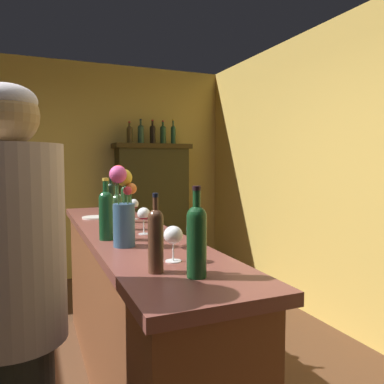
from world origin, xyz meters
TOP-DOWN VIEW (x-y plane):
  - wall_back at (0.00, 3.08)m, footprint 4.95×0.12m
  - bar_counter at (0.52, 0.38)m, footprint 0.54×2.67m
  - display_cabinet at (1.40, 2.81)m, footprint 0.99×0.36m
  - wine_bottle_pinot at (0.58, 1.31)m, footprint 0.07×0.07m
  - wine_bottle_malbec at (0.34, 0.15)m, footprint 0.08×0.08m
  - wine_bottle_rose at (0.52, -0.67)m, footprint 0.08×0.08m
  - wine_bottle_merlot at (0.40, -0.55)m, footprint 0.06×0.06m
  - wine_bottle_syrah at (0.46, 0.45)m, footprint 0.06×0.06m
  - wine_bottle_riesling at (0.58, 0.72)m, footprint 0.07×0.07m
  - wine_glass_front at (0.69, 1.54)m, footprint 0.08×0.08m
  - wine_glass_mid at (0.57, 0.23)m, footprint 0.08×0.08m
  - wine_glass_rear at (0.52, -0.42)m, footprint 0.08×0.08m
  - wine_glass_spare at (0.66, 0.83)m, footprint 0.07×0.07m
  - flower_arrangement at (0.39, -0.05)m, footprint 0.14×0.13m
  - cheese_plate at (0.40, 1.00)m, footprint 0.19×0.19m
  - display_bottle_left at (1.11, 2.81)m, footprint 0.07×0.07m
  - display_bottle_midleft at (1.26, 2.81)m, footprint 0.08×0.08m
  - display_bottle_center at (1.42, 2.81)m, footprint 0.07×0.07m
  - display_bottle_midright at (1.56, 2.81)m, footprint 0.08×0.08m
  - display_bottle_right at (1.70, 2.81)m, footprint 0.06×0.06m
  - patron_in_navy at (-0.10, -0.57)m, footprint 0.34×0.34m

SIDE VIEW (x-z plane):
  - bar_counter at x=0.52m, z-range 0.00..1.05m
  - display_cabinet at x=1.40m, z-range 0.04..1.75m
  - patron_in_navy at x=-0.10m, z-range 0.09..1.82m
  - cheese_plate at x=0.40m, z-range 1.05..1.06m
  - wine_glass_front at x=0.69m, z-range 1.08..1.22m
  - wine_glass_spare at x=0.66m, z-range 1.08..1.23m
  - wine_glass_rear at x=0.52m, z-range 1.08..1.24m
  - wine_glass_mid at x=0.57m, z-range 1.08..1.24m
  - wine_bottle_syrah at x=0.46m, z-range 1.03..1.33m
  - wine_bottle_merlot at x=0.40m, z-range 1.03..1.34m
  - wine_bottle_pinot at x=0.58m, z-range 1.03..1.36m
  - wine_bottle_riesling at x=0.58m, z-range 1.03..1.36m
  - wine_bottle_rose at x=0.52m, z-range 1.03..1.37m
  - wine_bottle_malbec at x=0.34m, z-range 1.03..1.37m
  - flower_arrangement at x=0.39m, z-range 1.06..1.47m
  - wall_back at x=0.00m, z-range 0.00..2.72m
  - display_bottle_left at x=1.11m, z-range 1.70..1.97m
  - display_bottle_midleft at x=1.26m, z-range 1.69..2.00m
  - display_bottle_midright at x=1.56m, z-range 1.70..2.00m
  - display_bottle_center at x=1.42m, z-range 1.69..2.00m
  - display_bottle_right at x=1.70m, z-range 1.69..2.01m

